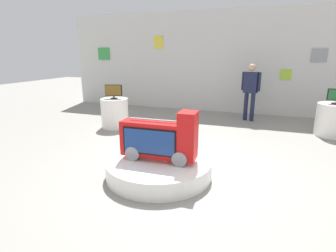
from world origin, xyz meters
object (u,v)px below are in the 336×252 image
Objects in this scene: display_pedestal_left_rear at (334,120)px; novelty_firetruck_tv at (160,140)px; tv_on_center_rear at (113,91)px; display_pedestal_center_rear at (115,113)px; shopper_browsing_near_truck at (251,88)px; main_display_pedestal at (159,167)px.

novelty_firetruck_tv is at bearing -132.22° from display_pedestal_left_rear.
display_pedestal_left_rear is 1.76× the size of tv_on_center_rear.
tv_on_center_rear is at bearing 133.28° from novelty_firetruck_tv.
shopper_browsing_near_truck reaches higher than display_pedestal_center_rear.
display_pedestal_center_rear is (-5.39, -1.09, 0.00)m from display_pedestal_left_rear.
display_pedestal_center_rear is (-2.24, 2.38, -0.22)m from novelty_firetruck_tv.
display_pedestal_left_rear is at bearing 47.78° from novelty_firetruck_tv.
display_pedestal_left_rear is 5.50m from display_pedestal_center_rear.
tv_on_center_rear is (-0.00, -0.00, 0.59)m from display_pedestal_center_rear.
shopper_browsing_near_truck is at bearing 75.41° from novelty_firetruck_tv.
novelty_firetruck_tv is at bearing -46.72° from tv_on_center_rear.
display_pedestal_left_rear and display_pedestal_center_rear have the same top height.
novelty_firetruck_tv is 0.73× the size of shopper_browsing_near_truck.
novelty_firetruck_tv is 3.27m from display_pedestal_center_rear.
novelty_firetruck_tv is at bearing -104.59° from shopper_browsing_near_truck.
display_pedestal_center_rear is at bearing 132.98° from main_display_pedestal.
display_pedestal_center_rear is at bearing -168.53° from display_pedestal_left_rear.
shopper_browsing_near_truck is (1.14, 4.37, 0.36)m from novelty_firetruck_tv.
main_display_pedestal is 4.59m from shopper_browsing_near_truck.
tv_on_center_rear is 3.92m from shopper_browsing_near_truck.
novelty_firetruck_tv reaches higher than main_display_pedestal.
main_display_pedestal is 3.78× the size of tv_on_center_rear.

